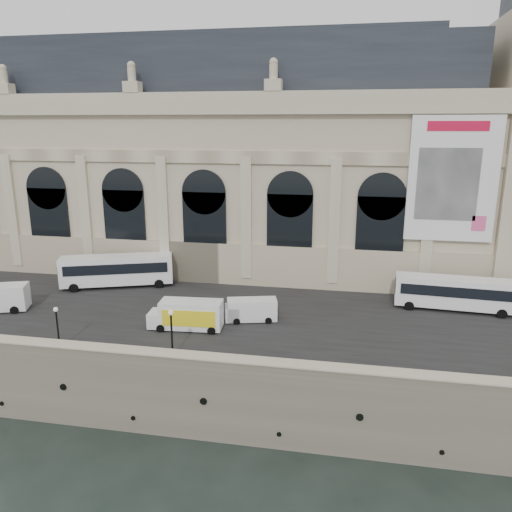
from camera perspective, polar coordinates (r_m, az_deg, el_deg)
The scene contains 11 objects.
ground at distance 43.33m, azimuth -8.58°, elevation -19.90°, with size 260.00×260.00×0.00m, color black.
quay at distance 72.85m, azimuth 0.25°, elevation -2.39°, with size 160.00×70.00×6.00m, color gray.
street at distance 52.45m, azimuth -3.87°, elevation -5.91°, with size 160.00×24.00×0.06m, color #2D2D2D.
parapet at distance 40.46m, azimuth -8.66°, elevation -11.70°, with size 160.00×1.40×1.21m.
museum at distance 67.08m, azimuth -5.49°, elevation 10.62°, with size 69.00×18.70×29.10m.
bus_left at distance 60.51m, azimuth -15.60°, elevation -1.52°, with size 12.87×6.81×3.76m.
bus_right at distance 54.93m, azimuth 21.73°, elevation -3.89°, with size 11.89×3.42×3.46m.
van_c at distance 48.61m, azimuth -0.84°, elevation -6.20°, with size 5.26×3.04×2.21m.
box_truck at distance 47.13m, azimuth -7.87°, elevation -6.69°, with size 7.00×2.85×2.77m.
lamp_left at distance 45.50m, azimuth -21.71°, elevation -7.75°, with size 0.39×0.39×3.86m.
lamp_right at distance 41.11m, azimuth -9.60°, elevation -8.94°, with size 0.44×0.44×4.32m.
Camera 1 is at (12.40, -33.47, 24.57)m, focal length 35.00 mm.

